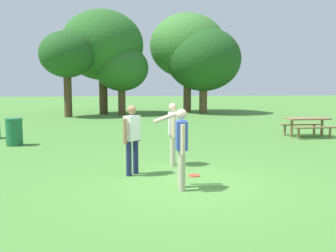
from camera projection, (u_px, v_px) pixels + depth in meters
ground_plane at (186, 185)px, 7.89m from camera, size 120.00×120.00×0.00m
person_thrower at (173, 130)px, 9.78m from camera, size 0.25×0.61×1.64m
person_catcher at (181, 142)px, 7.51m from camera, size 0.67×0.65×1.64m
person_bystander at (132, 135)px, 8.72m from camera, size 0.42×0.49×1.64m
frisbee at (194, 175)px, 8.69m from camera, size 0.27×0.27×0.03m
picnic_table_near at (307, 123)px, 15.13m from camera, size 1.73×1.46×0.77m
trash_can_beside_table at (14, 132)px, 12.99m from camera, size 0.59×0.59×0.96m
tree_tall_left at (67, 55)px, 23.89m from camera, size 3.49×3.49×5.52m
tree_broad_center at (102, 45)px, 26.27m from camera, size 5.75×5.75×7.32m
tree_far_right at (121, 68)px, 25.77m from camera, size 3.73×3.73×4.83m
tree_slender_mid at (188, 46)px, 28.03m from camera, size 5.67×5.67×7.40m
tree_back_left at (204, 59)px, 27.21m from camera, size 5.44×5.44×6.25m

